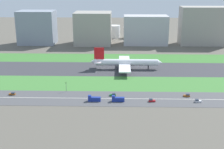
{
  "coord_description": "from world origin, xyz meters",
  "views": [
    {
      "loc": [
        14.44,
        -268.19,
        77.74
      ],
      "look_at": [
        8.27,
        -36.5,
        6.0
      ],
      "focal_mm": 49.06,
      "sensor_mm": 36.0,
      "label": 1
    }
  ],
  "objects": [
    {
      "name": "terminal_building",
      "position": [
        -90.0,
        114.0,
        20.69
      ],
      "size": [
        44.9,
        30.79,
        41.38
      ],
      "primitive_type": "cube",
      "color": "gray",
      "rests_on": "ground_plane"
    },
    {
      "name": "runway",
      "position": [
        0.0,
        0.0,
        0.05
      ],
      "size": [
        280.0,
        46.0,
        0.1
      ],
      "primitive_type": "cube",
      "color": "#38383D",
      "rests_on": "ground_plane"
    },
    {
      "name": "traffic_light",
      "position": [
        -24.42,
        -60.01,
        4.29
      ],
      "size": [
        0.36,
        0.5,
        7.2
      ],
      "color": "#4C4C51",
      "rests_on": "highway"
    },
    {
      "name": "grass_median_south",
      "position": [
        0.0,
        -41.0,
        0.05
      ],
      "size": [
        280.0,
        36.0,
        0.1
      ],
      "primitive_type": "cube",
      "color": "#427F38",
      "rests_on": "ground_plane"
    },
    {
      "name": "highway_centerline",
      "position": [
        0.0,
        -73.0,
        0.11
      ],
      "size": [
        266.0,
        0.5,
        0.01
      ],
      "primitive_type": "cube",
      "color": "silver",
      "rests_on": "highway"
    },
    {
      "name": "hangar_building",
      "position": [
        -19.44,
        114.0,
        19.94
      ],
      "size": [
        45.13,
        38.09,
        39.88
      ],
      "primitive_type": "cube",
      "color": "#9E998E",
      "rests_on": "ground_plane"
    },
    {
      "name": "grass_median_north",
      "position": [
        0.0,
        41.0,
        0.05
      ],
      "size": [
        280.0,
        36.0,
        0.1
      ],
      "primitive_type": "cube",
      "color": "#3D7A33",
      "rests_on": "ground_plane"
    },
    {
      "name": "cargo_warehouse",
      "position": [
        117.73,
        114.0,
        23.4
      ],
      "size": [
        58.16,
        26.4,
        46.8
      ],
      "primitive_type": "cube",
      "color": "#9E998E",
      "rests_on": "ground_plane"
    },
    {
      "name": "car_5",
      "position": [
        35.89,
        -78.0,
        0.92
      ],
      "size": [
        4.4,
        1.8,
        2.0
      ],
      "rotation": [
        0.0,
        0.0,
        3.14
      ],
      "color": "#B2191E",
      "rests_on": "highway"
    },
    {
      "name": "car_2",
      "position": [
        9.82,
        -68.0,
        0.92
      ],
      "size": [
        4.4,
        1.8,
        2.0
      ],
      "color": "#19662D",
      "rests_on": "highway"
    },
    {
      "name": "airliner",
      "position": [
        18.99,
        0.0,
        6.23
      ],
      "size": [
        65.0,
        56.0,
        19.7
      ],
      "color": "white",
      "rests_on": "runway"
    },
    {
      "name": "fuel_tank_west",
      "position": [
        -18.17,
        159.0,
        6.63
      ],
      "size": [
        17.56,
        17.56,
        13.26
      ],
      "primitive_type": "cylinder",
      "color": "silver",
      "rests_on": "ground_plane"
    },
    {
      "name": "office_tower",
      "position": [
        46.12,
        114.0,
        17.91
      ],
      "size": [
        54.18,
        28.06,
        35.82
      ],
      "primitive_type": "cube",
      "color": "#B2B2B7",
      "rests_on": "ground_plane"
    },
    {
      "name": "fuel_tank_centre",
      "position": [
        6.14,
        159.0,
        8.61
      ],
      "size": [
        16.47,
        16.47,
        17.21
      ],
      "primitive_type": "cylinder",
      "color": "silver",
      "rests_on": "ground_plane"
    },
    {
      "name": "highway",
      "position": [
        0.0,
        -73.0,
        0.05
      ],
      "size": [
        280.0,
        28.0,
        0.1
      ],
      "primitive_type": "cube",
      "color": "#4C4C4F",
      "rests_on": "ground_plane"
    },
    {
      "name": "fuel_tank_east",
      "position": [
        29.08,
        159.0,
        6.77
      ],
      "size": [
        16.09,
        16.09,
        13.55
      ],
      "primitive_type": "cylinder",
      "color": "silver",
      "rests_on": "ground_plane"
    },
    {
      "name": "truck_2",
      "position": [
        -2.68,
        -78.0,
        1.67
      ],
      "size": [
        8.4,
        2.5,
        4.0
      ],
      "rotation": [
        0.0,
        0.0,
        3.14
      ],
      "color": "navy",
      "rests_on": "highway"
    },
    {
      "name": "truck_0",
      "position": [
        13.22,
        -78.0,
        1.67
      ],
      "size": [
        8.4,
        2.5,
        4.0
      ],
      "rotation": [
        0.0,
        0.0,
        3.14
      ],
      "color": "navy",
      "rests_on": "highway"
    },
    {
      "name": "car_0",
      "position": [
        -61.3,
        -68.0,
        0.92
      ],
      "size": [
        4.4,
        1.8,
        2.0
      ],
      "color": "brown",
      "rests_on": "highway"
    },
    {
      "name": "car_3",
      "position": [
        61.32,
        -68.0,
        0.92
      ],
      "size": [
        4.4,
        1.8,
        2.0
      ],
      "color": "brown",
      "rests_on": "highway"
    },
    {
      "name": "car_4",
      "position": [
        66.39,
        -78.0,
        0.92
      ],
      "size": [
        4.4,
        1.8,
        2.0
      ],
      "rotation": [
        0.0,
        0.0,
        3.14
      ],
      "color": "silver",
      "rests_on": "highway"
    },
    {
      "name": "ground_plane",
      "position": [
        0.0,
        0.0,
        0.0
      ],
      "size": [
        800.0,
        800.0,
        0.0
      ],
      "primitive_type": "plane",
      "color": "#5B564C"
    }
  ]
}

